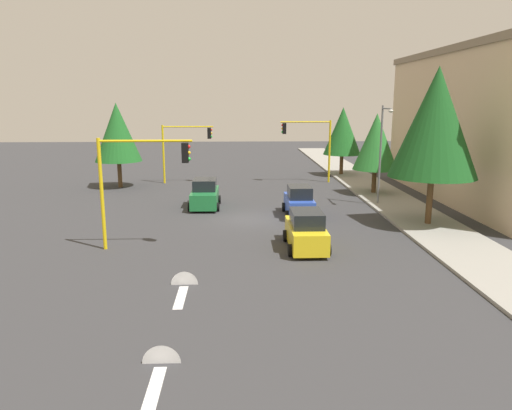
% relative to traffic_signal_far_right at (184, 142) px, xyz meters
% --- Properties ---
extents(ground_plane, '(120.00, 120.00, 0.00)m').
position_rel_traffic_signal_far_right_xyz_m(ground_plane, '(14.00, 5.62, -3.71)').
color(ground_plane, '#353538').
extents(sidewalk_kerb, '(80.00, 4.00, 0.15)m').
position_rel_traffic_signal_far_right_xyz_m(sidewalk_kerb, '(9.00, 16.12, -3.63)').
color(sidewalk_kerb, gray).
rests_on(sidewalk_kerb, ground).
extents(lane_arrow_near, '(2.40, 1.10, 1.10)m').
position_rel_traffic_signal_far_right_xyz_m(lane_arrow_near, '(25.51, 2.62, -3.70)').
color(lane_arrow_near, silver).
rests_on(lane_arrow_near, ground).
extents(lane_arrow_mid, '(2.40, 1.10, 1.10)m').
position_rel_traffic_signal_far_right_xyz_m(lane_arrow_mid, '(31.51, 2.62, -3.70)').
color(lane_arrow_mid, silver).
rests_on(lane_arrow_mid, ground).
extents(apartment_block, '(22.34, 9.30, 11.08)m').
position_rel_traffic_signal_far_right_xyz_m(apartment_block, '(8.21, 24.12, 1.84)').
color(apartment_block, beige).
rests_on(apartment_block, ground).
extents(traffic_signal_far_right, '(0.36, 4.59, 5.21)m').
position_rel_traffic_signal_far_right_xyz_m(traffic_signal_far_right, '(0.00, 0.00, 0.00)').
color(traffic_signal_far_right, yellow).
rests_on(traffic_signal_far_right, ground).
extents(traffic_signal_near_right, '(0.36, 4.59, 5.55)m').
position_rel_traffic_signal_far_right_xyz_m(traffic_signal_near_right, '(20.00, -0.06, 0.23)').
color(traffic_signal_near_right, yellow).
rests_on(traffic_signal_near_right, ground).
extents(traffic_signal_far_left, '(0.36, 4.59, 5.61)m').
position_rel_traffic_signal_far_right_xyz_m(traffic_signal_far_left, '(0.00, 11.31, 0.27)').
color(traffic_signal_far_left, yellow).
rests_on(traffic_signal_far_left, ground).
extents(street_lamp_curbside, '(2.15, 0.28, 7.00)m').
position_rel_traffic_signal_far_right_xyz_m(street_lamp_curbside, '(10.39, 14.82, 0.64)').
color(street_lamp_curbside, slate).
rests_on(street_lamp_curbside, ground).
extents(tree_roadside_near, '(5.03, 5.03, 9.24)m').
position_rel_traffic_signal_far_right_xyz_m(tree_roadside_near, '(16.00, 16.12, 2.37)').
color(tree_roadside_near, brown).
rests_on(tree_roadside_near, ground).
extents(tree_roadside_far, '(3.69, 3.69, 6.71)m').
position_rel_traffic_signal_far_right_xyz_m(tree_roadside_far, '(-4.00, 15.12, 0.69)').
color(tree_roadside_far, brown).
rests_on(tree_roadside_far, ground).
extents(tree_opposite_side, '(3.93, 3.93, 7.17)m').
position_rel_traffic_signal_far_right_xyz_m(tree_opposite_side, '(2.00, -5.38, 0.99)').
color(tree_opposite_side, brown).
rests_on(tree_opposite_side, ground).
extents(tree_roadside_mid, '(3.51, 3.51, 6.37)m').
position_rel_traffic_signal_far_right_xyz_m(tree_roadside_mid, '(6.00, 15.62, 0.46)').
color(tree_roadside_mid, brown).
rests_on(tree_roadside_mid, ground).
extents(car_blue, '(3.88, 1.94, 1.98)m').
position_rel_traffic_signal_far_right_xyz_m(car_blue, '(13.14, 8.75, -2.81)').
color(car_blue, blue).
rests_on(car_blue, ground).
extents(car_green, '(4.04, 2.10, 1.98)m').
position_rel_traffic_signal_far_right_xyz_m(car_green, '(10.37, 2.48, -2.81)').
color(car_green, '#1E7238').
rests_on(car_green, ground).
extents(car_yellow, '(4.16, 2.03, 1.98)m').
position_rel_traffic_signal_far_right_xyz_m(car_yellow, '(20.27, 8.21, -2.81)').
color(car_yellow, yellow).
rests_on(car_yellow, ground).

